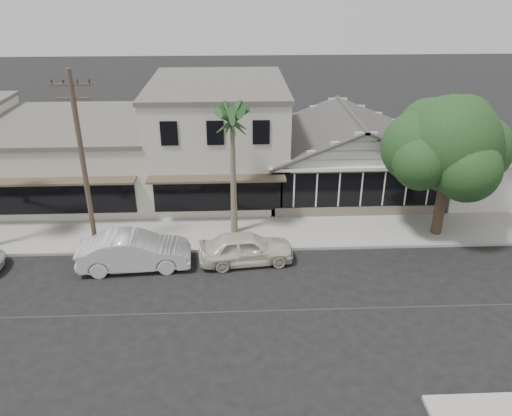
{
  "coord_description": "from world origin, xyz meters",
  "views": [
    {
      "loc": [
        -1.97,
        -16.78,
        12.7
      ],
      "look_at": [
        -0.98,
        6.0,
        1.88
      ],
      "focal_mm": 35.0,
      "sensor_mm": 36.0,
      "label": 1
    }
  ],
  "objects_px": {
    "utility_pole": "(83,162)",
    "shade_tree": "(448,146)",
    "car_1": "(135,251)",
    "car_0": "(246,248)"
  },
  "relations": [
    {
      "from": "utility_pole",
      "to": "shade_tree",
      "type": "height_order",
      "value": "utility_pole"
    },
    {
      "from": "car_1",
      "to": "shade_tree",
      "type": "xyz_separation_m",
      "value": [
        15.34,
        2.76,
        4.05
      ]
    },
    {
      "from": "car_0",
      "to": "shade_tree",
      "type": "relative_size",
      "value": 0.61
    },
    {
      "from": "car_1",
      "to": "car_0",
      "type": "bearing_deg",
      "value": -91.15
    },
    {
      "from": "car_0",
      "to": "shade_tree",
      "type": "distance_m",
      "value": 11.2
    },
    {
      "from": "shade_tree",
      "to": "car_1",
      "type": "bearing_deg",
      "value": -169.79
    },
    {
      "from": "utility_pole",
      "to": "shade_tree",
      "type": "relative_size",
      "value": 1.21
    },
    {
      "from": "car_1",
      "to": "shade_tree",
      "type": "distance_m",
      "value": 16.1
    },
    {
      "from": "utility_pole",
      "to": "shade_tree",
      "type": "distance_m",
      "value": 17.6
    },
    {
      "from": "utility_pole",
      "to": "shade_tree",
      "type": "bearing_deg",
      "value": 4.01
    }
  ]
}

